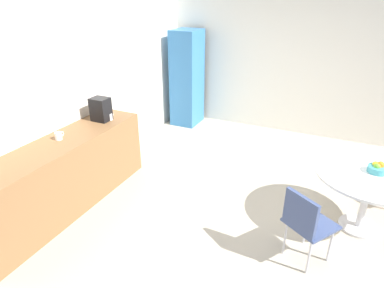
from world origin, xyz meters
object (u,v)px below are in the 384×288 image
Objects in this scene: mug_green at (110,117)px; coffee_maker at (101,109)px; chair_navy at (305,220)px; mug_white at (59,136)px; locker_cabinet at (187,78)px; fruit_bowl at (378,168)px; round_table at (370,183)px.

coffee_maker is (-0.06, 0.09, 0.11)m from mug_green.
chair_navy is 2.95m from mug_white.
mug_green is at bearing 179.78° from locker_cabinet.
locker_cabinet is 5.82× the size of coffee_maker.
locker_cabinet is at bearing 57.50° from fruit_bowl.
coffee_maker reaches higher than mug_green.
coffee_maker reaches higher than mug_white.
locker_cabinet is 14.43× the size of mug_white.
chair_navy is 2.86m from mug_green.
coffee_maker is at bearing 95.06° from round_table.
round_table is 1.02m from chair_navy.
chair_navy is 2.59× the size of coffee_maker.
mug_white reaches higher than fruit_bowl.
chair_navy is 6.43× the size of mug_white.
mug_green is 0.16m from coffee_maker.
chair_navy is at bearing 146.38° from fruit_bowl.
round_table is at bearing 142.94° from fruit_bowl.
mug_white reaches higher than chair_navy.
round_table is 9.28× the size of mug_white.
locker_cabinet reaches higher than coffee_maker.
mug_white is 1.00× the size of mug_green.
fruit_bowl is 1.58× the size of mug_white.
fruit_bowl is at bearing -122.50° from locker_cabinet.
mug_green is at bearing 77.68° from chair_navy.
mug_green is at bearing -57.36° from coffee_maker.
mug_green reaches higher than chair_navy.
mug_white is at bearing 106.72° from round_table.
coffee_maker reaches higher than fruit_bowl.
chair_navy is at bearing -102.32° from mug_green.
coffee_maker reaches higher than chair_navy.
chair_navy is at bearing -100.82° from coffee_maker.
round_table is (-2.20, -3.32, -0.32)m from locker_cabinet.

